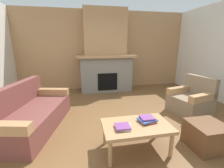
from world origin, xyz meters
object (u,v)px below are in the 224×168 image
(fireplace, at_px, (106,57))
(ottoman, at_px, (207,136))
(couch, at_px, (31,114))
(armchair, at_px, (191,100))
(coffee_table, at_px, (136,128))

(fireplace, xyz_separation_m, ottoman, (1.04, -3.43, -0.96))
(fireplace, distance_m, couch, 3.04)
(couch, distance_m, ottoman, 3.07)
(fireplace, bearing_deg, armchair, -53.26)
(couch, relative_size, coffee_table, 1.94)
(armchair, height_order, coffee_table, armchair)
(couch, height_order, coffee_table, couch)
(couch, xyz_separation_m, ottoman, (2.85, -1.15, -0.09))
(ottoman, bearing_deg, couch, 157.99)
(fireplace, xyz_separation_m, coffee_table, (-0.06, -3.28, -0.79))
(armchair, bearing_deg, ottoman, -118.26)
(ottoman, bearing_deg, fireplace, 106.86)
(armchair, distance_m, coffee_table, 2.02)
(fireplace, relative_size, couch, 1.39)
(fireplace, xyz_separation_m, armchair, (1.68, -2.25, -0.87))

